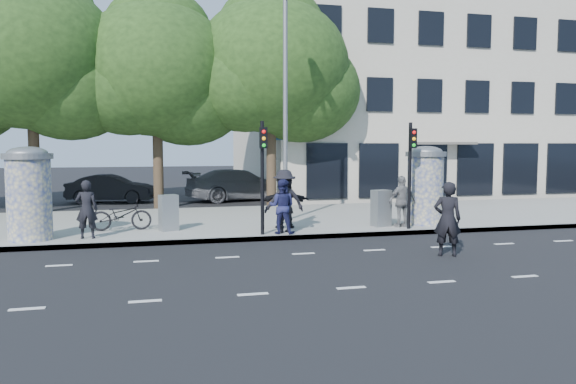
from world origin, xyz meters
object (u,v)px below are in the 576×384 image
object	(u,v)px
bicycle	(121,215)
cabinet_right	(381,208)
ped_e	(402,201)
man_road	(447,219)
ped_a	(32,208)
ped_b	(87,209)
traffic_pole_near	(263,166)
cabinet_left	(169,213)
ad_column_left	(29,191)
street_lamp	(286,89)
ped_d	(284,201)
ped_f	(285,202)
traffic_pole_far	(411,164)
ad_column_right	(425,183)
car_right	(240,185)
ped_c	(282,206)
car_mid	(111,189)

from	to	relation	value
bicycle	cabinet_right	xyz separation A→B (m)	(8.31, -1.15, 0.12)
ped_e	man_road	size ratio (longest dim) A/B	0.88
ped_a	ped_b	distance (m)	1.44
ped_a	cabinet_right	distance (m)	10.64
traffic_pole_near	bicycle	distance (m)	4.85
traffic_pole_near	cabinet_left	bearing A→B (deg)	151.38
man_road	cabinet_left	size ratio (longest dim) A/B	1.70
cabinet_right	ped_a	bearing A→B (deg)	168.15
ped_a	ped_b	world-z (taller)	ped_a
ad_column_left	street_lamp	distance (m)	8.90
ped_d	ped_f	bearing A→B (deg)	-110.38
ped_d	cabinet_right	size ratio (longest dim) A/B	1.61
man_road	bicycle	bearing A→B (deg)	-12.67
ped_f	traffic_pole_far	bearing A→B (deg)	173.11
ad_column_right	bicycle	world-z (taller)	ad_column_right
ped_e	ped_b	bearing A→B (deg)	-8.18
cabinet_left	car_right	xyz separation A→B (m)	(3.87, 10.26, 0.08)
street_lamp	ped_e	bearing A→B (deg)	-35.65
cabinet_right	ped_e	bearing A→B (deg)	-40.67
ad_column_left	man_road	bearing A→B (deg)	-21.71
man_road	car_right	bearing A→B (deg)	-58.32
traffic_pole_far	man_road	xyz separation A→B (m)	(-0.70, -3.55, -1.27)
traffic_pole_far	cabinet_right	distance (m)	1.79
ped_f	traffic_pole_near	bearing A→B (deg)	60.74
ped_b	ped_e	world-z (taller)	ped_b
cabinet_right	street_lamp	bearing A→B (deg)	129.70
traffic_pole_far	car_right	bearing A→B (deg)	107.27
ped_a	bicycle	size ratio (longest dim) A/B	1.00
traffic_pole_near	ped_b	world-z (taller)	traffic_pole_near
ad_column_left	ped_f	xyz separation A→B (m)	(7.57, 0.47, -0.53)
ped_a	ped_d	size ratio (longest dim) A/B	0.96
traffic_pole_far	bicycle	size ratio (longest dim) A/B	1.84
ped_e	ped_f	distance (m)	3.84
ad_column_left	ped_c	size ratio (longest dim) A/B	1.60
traffic_pole_far	ped_e	world-z (taller)	traffic_pole_far
ped_c	ped_a	bearing A→B (deg)	20.65
ped_b	ped_d	distance (m)	5.80
ped_b	ped_c	xyz separation A→B (m)	(5.66, -0.50, -0.02)
ped_c	cabinet_left	xyz separation A→B (m)	(-3.32, 1.43, -0.27)
street_lamp	car_mid	xyz separation A→B (m)	(-6.53, 9.47, -4.11)
ped_c	car_mid	size ratio (longest dim) A/B	0.40
ped_c	man_road	world-z (taller)	man_road
cabinet_left	car_mid	distance (m)	11.10
car_mid	ped_a	bearing A→B (deg)	-175.46
ped_f	car_right	size ratio (longest dim) A/B	0.31
ad_column_left	ped_b	world-z (taller)	ad_column_left
ad_column_left	ped_e	bearing A→B (deg)	-1.32
traffic_pole_near	car_right	world-z (taller)	traffic_pole_near
ped_a	ped_b	bearing A→B (deg)	-177.15
cabinet_left	ped_f	bearing A→B (deg)	-23.25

